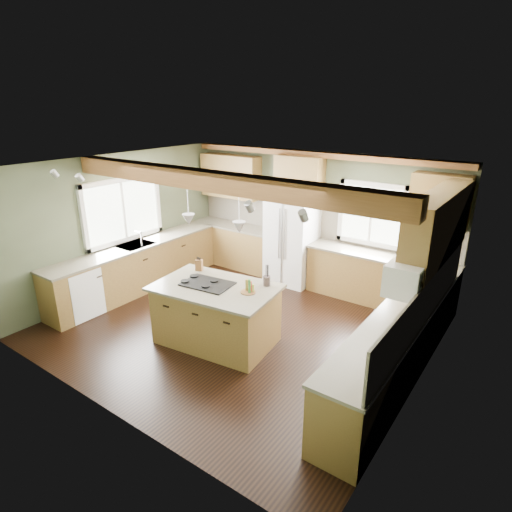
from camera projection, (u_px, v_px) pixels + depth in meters
The scene contains 37 objects.
floor at pixel (239, 327), 7.00m from camera, with size 5.60×5.60×0.00m, color black.
ceiling at pixel (237, 166), 6.11m from camera, with size 5.60×5.60×0.00m, color silver.
wall_back at pixel (315, 218), 8.47m from camera, with size 5.60×5.60×0.00m, color #414A34.
wall_left at pixel (121, 223), 8.08m from camera, with size 5.00×5.00×0.00m, color #414A34.
wall_right at pixel (426, 298), 5.03m from camera, with size 5.00×5.00×0.00m, color #414A34.
ceiling_beam at pixel (212, 181), 5.74m from camera, with size 5.55×0.26×0.26m, color brown.
soffit_trim at pixel (316, 154), 7.96m from camera, with size 5.55×0.20×0.10m, color brown.
backsplash_back at pixel (315, 222), 8.48m from camera, with size 5.58×0.03×0.58m, color brown.
backsplash_right at pixel (425, 303), 5.10m from camera, with size 0.03×3.70×0.58m, color brown.
base_cab_back_left at pixel (236, 246), 9.51m from camera, with size 2.02×0.60×0.88m, color brown.
counter_back_left at pixel (235, 226), 9.35m from camera, with size 2.06×0.64×0.04m, color #4C4537.
base_cab_back_right at pixel (378, 280), 7.72m from camera, with size 2.62×0.60×0.88m, color brown.
counter_back_right at pixel (381, 256), 7.56m from camera, with size 2.66×0.64×0.04m, color #4C4537.
base_cab_left at pixel (138, 268), 8.25m from camera, with size 0.60×3.70×0.88m, color brown.
counter_left at pixel (136, 246), 8.09m from camera, with size 0.64×3.74×0.04m, color #4C4537.
base_cab_right at pixel (394, 351), 5.52m from camera, with size 0.60×3.70×0.88m, color brown.
counter_right at pixel (398, 320), 5.37m from camera, with size 0.64×3.74×0.04m, color #4C4537.
upper_cab_back_left at pixel (231, 176), 9.19m from camera, with size 1.40×0.35×0.90m, color brown.
upper_cab_over_fridge at pixel (299, 174), 8.20m from camera, with size 0.96×0.35×0.70m, color brown.
upper_cab_right at pixel (438, 225), 5.59m from camera, with size 0.35×2.20×0.90m, color brown.
upper_cab_back_corner at pixel (439, 202), 6.85m from camera, with size 0.90×0.35×0.90m, color brown.
window_left at pixel (123, 210), 8.02m from camera, with size 0.04×1.60×1.05m, color white.
window_back at pixel (372, 214), 7.74m from camera, with size 1.10×0.04×1.00m, color white.
sink at pixel (136, 245), 8.09m from camera, with size 0.50×0.65×0.03m, color #262628.
faucet at pixel (141, 240), 7.94m from camera, with size 0.02×0.02×0.28m, color #B2B2B7.
dishwasher at pixel (78, 292), 7.25m from camera, with size 0.60×0.60×0.84m, color white.
oven at pixel (352, 407), 4.54m from camera, with size 0.60×0.72×0.84m, color white.
microwave at pixel (409, 276), 5.02m from camera, with size 0.40×0.70×0.38m, color white.
pendant_left at pixel (189, 219), 6.13m from camera, with size 0.18×0.18×0.16m, color #B2B2B7.
pendant_right at pixel (239, 227), 5.76m from camera, with size 0.18×0.18×0.16m, color #B2B2B7.
refrigerator at pixel (292, 239), 8.48m from camera, with size 0.90×0.74×1.80m, color white.
island at pixel (216, 315), 6.44m from camera, with size 1.68×1.03×0.88m, color brown.
island_top at pixel (215, 288), 6.28m from camera, with size 1.80×1.14×0.04m, color #4C4537.
cooktop at pixel (207, 284), 6.33m from camera, with size 0.73×0.49×0.02m, color black.
knife_block at pixel (199, 265), 6.83m from camera, with size 0.11×0.08×0.18m, color #572F1A.
utensil_crock at pixel (267, 281), 6.28m from camera, with size 0.11×0.11×0.15m, color #372E2C.
bottle_tray at pixel (248, 286), 6.04m from camera, with size 0.22×0.22×0.20m, color brown, non-canonical shape.
Camera 1 is at (3.81, -4.87, 3.49)m, focal length 30.00 mm.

